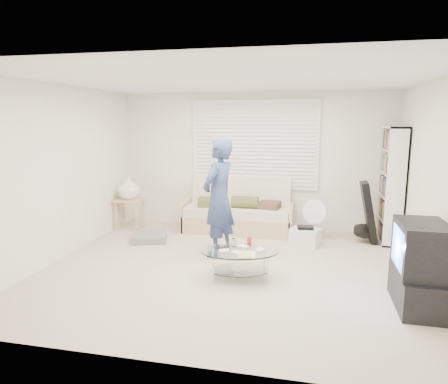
% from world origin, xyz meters
% --- Properties ---
extents(ground, '(5.00, 5.00, 0.00)m').
position_xyz_m(ground, '(0.00, 0.00, 0.00)').
color(ground, '#C3B398').
rests_on(ground, ground).
extents(room_shell, '(5.02, 4.52, 2.51)m').
position_xyz_m(room_shell, '(0.00, 0.48, 1.63)').
color(room_shell, white).
rests_on(room_shell, ground).
extents(window_blinds, '(2.32, 0.08, 1.62)m').
position_xyz_m(window_blinds, '(0.00, 2.20, 1.55)').
color(window_blinds, silver).
rests_on(window_blinds, ground).
extents(futon_sofa, '(1.98, 0.80, 0.97)m').
position_xyz_m(futon_sofa, '(-0.24, 1.87, 0.32)').
color(futon_sofa, tan).
rests_on(futon_sofa, ground).
extents(grey_floor_pillow, '(0.71, 0.71, 0.13)m').
position_xyz_m(grey_floor_pillow, '(-1.59, 0.97, 0.06)').
color(grey_floor_pillow, slate).
rests_on(grey_floor_pillow, ground).
extents(side_table, '(0.50, 0.40, 0.99)m').
position_xyz_m(side_table, '(-2.22, 1.57, 0.74)').
color(side_table, tan).
rests_on(side_table, ground).
extents(bookshelf, '(0.30, 0.80, 1.90)m').
position_xyz_m(bookshelf, '(2.32, 1.79, 0.95)').
color(bookshelf, white).
rests_on(bookshelf, ground).
extents(guitar_case, '(0.37, 0.37, 0.99)m').
position_xyz_m(guitar_case, '(1.97, 1.63, 0.44)').
color(guitar_case, black).
rests_on(guitar_case, ground).
extents(floor_fan, '(0.43, 0.28, 0.69)m').
position_xyz_m(floor_fan, '(1.11, 1.63, 0.40)').
color(floor_fan, white).
rests_on(floor_fan, ground).
extents(storage_bin, '(0.53, 0.44, 0.31)m').
position_xyz_m(storage_bin, '(0.97, 1.27, 0.14)').
color(storage_bin, white).
rests_on(storage_bin, ground).
extents(tv_unit, '(0.48, 0.87, 0.94)m').
position_xyz_m(tv_unit, '(2.20, -0.70, 0.46)').
color(tv_unit, black).
rests_on(tv_unit, ground).
extents(coffee_table, '(1.10, 0.83, 0.49)m').
position_xyz_m(coffee_table, '(0.18, -0.32, 0.30)').
color(coffee_table, silver).
rests_on(coffee_table, ground).
extents(standing_person, '(0.61, 0.74, 1.75)m').
position_xyz_m(standing_person, '(-0.28, 0.50, 0.88)').
color(standing_person, navy).
rests_on(standing_person, ground).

